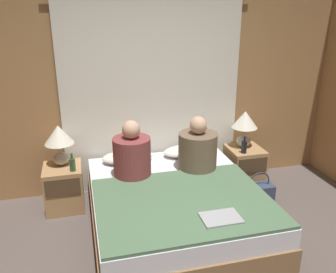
{
  "coord_description": "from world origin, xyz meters",
  "views": [
    {
      "loc": [
        -0.86,
        -2.07,
        2.19
      ],
      "look_at": [
        0.0,
        1.29,
        0.92
      ],
      "focal_mm": 38.0,
      "sensor_mm": 36.0,
      "label": 1
    }
  ],
  "objects_px": {
    "pillow_right": "(188,151)",
    "beer_bottle_on_left_stand": "(72,164)",
    "nightstand_left": "(64,187)",
    "beer_bottle_on_right_stand": "(244,147)",
    "person_right_in_bed": "(198,149)",
    "laptop_on_bed": "(221,218)",
    "lamp_left": "(59,139)",
    "pillow_left": "(128,157)",
    "person_left_in_bed": "(132,155)",
    "handbag_on_floor": "(258,194)",
    "bed": "(175,208)",
    "lamp_right": "(245,123)",
    "nightstand_right": "(244,167)"
  },
  "relations": [
    {
      "from": "laptop_on_bed",
      "to": "beer_bottle_on_left_stand",
      "type": "bearing_deg",
      "value": 133.87
    },
    {
      "from": "lamp_right",
      "to": "person_right_in_bed",
      "type": "distance_m",
      "value": 0.87
    },
    {
      "from": "lamp_left",
      "to": "pillow_left",
      "type": "bearing_deg",
      "value": -1.24
    },
    {
      "from": "pillow_right",
      "to": "beer_bottle_on_left_stand",
      "type": "xyz_separation_m",
      "value": [
        -1.36,
        -0.18,
        0.06
      ]
    },
    {
      "from": "lamp_left",
      "to": "beer_bottle_on_left_stand",
      "type": "relative_size",
      "value": 2.3
    },
    {
      "from": "nightstand_right",
      "to": "lamp_left",
      "type": "distance_m",
      "value": 2.3
    },
    {
      "from": "person_right_in_bed",
      "to": "beer_bottle_on_right_stand",
      "type": "height_order",
      "value": "person_right_in_bed"
    },
    {
      "from": "bed",
      "to": "beer_bottle_on_right_stand",
      "type": "height_order",
      "value": "beer_bottle_on_right_stand"
    },
    {
      "from": "pillow_right",
      "to": "nightstand_left",
      "type": "bearing_deg",
      "value": -177.73
    },
    {
      "from": "person_right_in_bed",
      "to": "laptop_on_bed",
      "type": "distance_m",
      "value": 1.07
    },
    {
      "from": "nightstand_left",
      "to": "person_left_in_bed",
      "type": "height_order",
      "value": "person_left_in_bed"
    },
    {
      "from": "nightstand_right",
      "to": "person_right_in_bed",
      "type": "bearing_deg",
      "value": -155.96
    },
    {
      "from": "nightstand_left",
      "to": "handbag_on_floor",
      "type": "xyz_separation_m",
      "value": [
        2.19,
        -0.48,
        -0.12
      ]
    },
    {
      "from": "bed",
      "to": "handbag_on_floor",
      "type": "height_order",
      "value": "bed"
    },
    {
      "from": "person_left_in_bed",
      "to": "laptop_on_bed",
      "type": "height_order",
      "value": "person_left_in_bed"
    },
    {
      "from": "pillow_left",
      "to": "handbag_on_floor",
      "type": "xyz_separation_m",
      "value": [
        1.45,
        -0.54,
        -0.4
      ]
    },
    {
      "from": "pillow_left",
      "to": "lamp_right",
      "type": "bearing_deg",
      "value": 0.62
    },
    {
      "from": "nightstand_left",
      "to": "beer_bottle_on_right_stand",
      "type": "xyz_separation_m",
      "value": [
        2.15,
        -0.12,
        0.33
      ]
    },
    {
      "from": "lamp_left",
      "to": "pillow_left",
      "type": "xyz_separation_m",
      "value": [
        0.75,
        -0.02,
        -0.29
      ]
    },
    {
      "from": "pillow_right",
      "to": "person_right_in_bed",
      "type": "distance_m",
      "value": 0.44
    },
    {
      "from": "handbag_on_floor",
      "to": "person_left_in_bed",
      "type": "bearing_deg",
      "value": 174.45
    },
    {
      "from": "bed",
      "to": "person_right_in_bed",
      "type": "height_order",
      "value": "person_right_in_bed"
    },
    {
      "from": "lamp_left",
      "to": "person_right_in_bed",
      "type": "bearing_deg",
      "value": -15.67
    },
    {
      "from": "lamp_left",
      "to": "pillow_right",
      "type": "relative_size",
      "value": 0.78
    },
    {
      "from": "beer_bottle_on_left_stand",
      "to": "person_left_in_bed",
      "type": "bearing_deg",
      "value": -19.06
    },
    {
      "from": "lamp_right",
      "to": "laptop_on_bed",
      "type": "xyz_separation_m",
      "value": [
        -0.9,
        -1.46,
        -0.31
      ]
    },
    {
      "from": "nightstand_right",
      "to": "pillow_left",
      "type": "relative_size",
      "value": 0.85
    },
    {
      "from": "nightstand_left",
      "to": "beer_bottle_on_right_stand",
      "type": "height_order",
      "value": "beer_bottle_on_right_stand"
    },
    {
      "from": "pillow_left",
      "to": "person_left_in_bed",
      "type": "height_order",
      "value": "person_left_in_bed"
    },
    {
      "from": "bed",
      "to": "beer_bottle_on_left_stand",
      "type": "height_order",
      "value": "beer_bottle_on_left_stand"
    },
    {
      "from": "pillow_right",
      "to": "beer_bottle_on_right_stand",
      "type": "xyz_separation_m",
      "value": [
        0.66,
        -0.18,
        0.06
      ]
    },
    {
      "from": "nightstand_right",
      "to": "handbag_on_floor",
      "type": "height_order",
      "value": "nightstand_right"
    },
    {
      "from": "pillow_left",
      "to": "beer_bottle_on_left_stand",
      "type": "height_order",
      "value": "beer_bottle_on_left_stand"
    },
    {
      "from": "nightstand_left",
      "to": "person_right_in_bed",
      "type": "bearing_deg",
      "value": -12.93
    },
    {
      "from": "nightstand_right",
      "to": "laptop_on_bed",
      "type": "bearing_deg",
      "value": -123.13
    },
    {
      "from": "person_left_in_bed",
      "to": "person_right_in_bed",
      "type": "height_order",
      "value": "person_left_in_bed"
    },
    {
      "from": "pillow_right",
      "to": "person_left_in_bed",
      "type": "bearing_deg",
      "value": -151.88
    },
    {
      "from": "bed",
      "to": "lamp_right",
      "type": "height_order",
      "value": "lamp_right"
    },
    {
      "from": "nightstand_right",
      "to": "lamp_left",
      "type": "height_order",
      "value": "lamp_left"
    },
    {
      "from": "person_right_in_bed",
      "to": "laptop_on_bed",
      "type": "relative_size",
      "value": 1.85
    },
    {
      "from": "lamp_left",
      "to": "person_right_in_bed",
      "type": "relative_size",
      "value": 0.76
    },
    {
      "from": "nightstand_left",
      "to": "beer_bottle_on_right_stand",
      "type": "relative_size",
      "value": 2.42
    },
    {
      "from": "nightstand_left",
      "to": "lamp_left",
      "type": "bearing_deg",
      "value": 90.0
    },
    {
      "from": "laptop_on_bed",
      "to": "nightstand_left",
      "type": "bearing_deg",
      "value": 133.91
    },
    {
      "from": "lamp_right",
      "to": "pillow_left",
      "type": "relative_size",
      "value": 0.78
    },
    {
      "from": "lamp_right",
      "to": "pillow_right",
      "type": "distance_m",
      "value": 0.8
    },
    {
      "from": "pillow_right",
      "to": "handbag_on_floor",
      "type": "bearing_deg",
      "value": -37.28
    },
    {
      "from": "nightstand_left",
      "to": "handbag_on_floor",
      "type": "relative_size",
      "value": 1.24
    },
    {
      "from": "bed",
      "to": "lamp_right",
      "type": "distance_m",
      "value": 1.48
    },
    {
      "from": "beer_bottle_on_left_stand",
      "to": "laptop_on_bed",
      "type": "xyz_separation_m",
      "value": [
        1.21,
        -1.26,
        -0.08
      ]
    }
  ]
}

